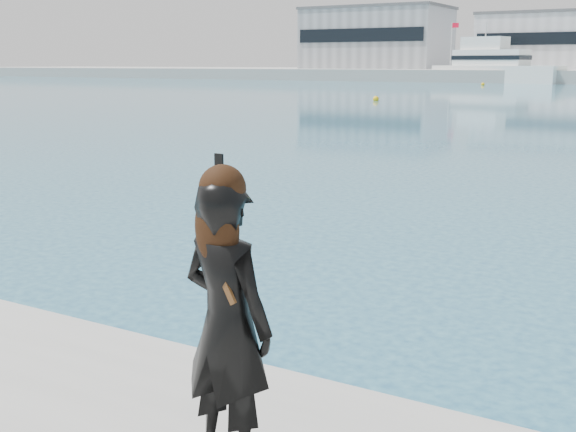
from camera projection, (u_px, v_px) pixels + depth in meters
The scene contains 7 objects.
warehouse_grey_left at pixel (377, 38), 138.45m from camera, with size 26.52×16.36×11.50m.
warehouse_white at pixel (556, 41), 122.32m from camera, with size 24.48×15.35×9.50m.
flagpole_left at pixel (452, 42), 124.35m from camera, with size 1.28×0.16×8.00m.
motor_yacht at pixel (494, 66), 113.98m from camera, with size 20.77×9.10×9.38m.
buoy_far at pixel (483, 85), 101.84m from camera, with size 0.50×0.50×0.50m, color yellow.
buoy_extra at pixel (376, 101), 60.84m from camera, with size 0.50×0.50×0.50m, color yellow.
woman at pixel (227, 316), 4.20m from camera, with size 0.69×0.51×1.85m.
Camera 1 is at (2.45, -3.58, 3.18)m, focal length 45.00 mm.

